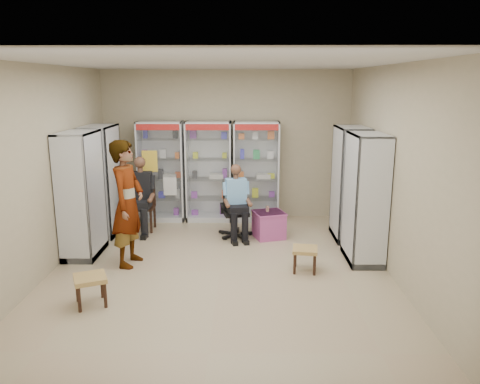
{
  "coord_description": "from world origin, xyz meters",
  "views": [
    {
      "loc": [
        0.37,
        -6.5,
        2.74
      ],
      "look_at": [
        0.3,
        0.7,
        1.05
      ],
      "focal_mm": 35.0,
      "sensor_mm": 36.0,
      "label": 1
    }
  ],
  "objects_px": {
    "cabinet_back_left": "(162,171)",
    "cabinet_right_far": "(350,184)",
    "cabinet_back_mid": "(209,172)",
    "woven_stool_b": "(91,290)",
    "cabinet_back_right": "(256,172)",
    "cabinet_left_far": "(102,181)",
    "seated_shopkeeper": "(236,203)",
    "wooden_chair": "(143,206)",
    "standing_man": "(128,204)",
    "pink_trunk": "(269,225)",
    "cabinet_left_near": "(81,195)",
    "cabinet_right_near": "(365,199)",
    "woven_stool_a": "(305,259)",
    "office_chair": "(236,210)"
  },
  "relations": [
    {
      "from": "cabinet_back_left",
      "to": "cabinet_right_far",
      "type": "relative_size",
      "value": 1.0
    },
    {
      "from": "cabinet_back_mid",
      "to": "woven_stool_b",
      "type": "distance_m",
      "value": 4.07
    },
    {
      "from": "cabinet_back_right",
      "to": "cabinet_left_far",
      "type": "xyz_separation_m",
      "value": [
        -2.83,
        -0.93,
        0.0
      ]
    },
    {
      "from": "cabinet_right_far",
      "to": "woven_stool_b",
      "type": "relative_size",
      "value": 5.22
    },
    {
      "from": "cabinet_left_far",
      "to": "seated_shopkeeper",
      "type": "height_order",
      "value": "cabinet_left_far"
    },
    {
      "from": "cabinet_left_far",
      "to": "wooden_chair",
      "type": "relative_size",
      "value": 2.13
    },
    {
      "from": "wooden_chair",
      "to": "standing_man",
      "type": "relative_size",
      "value": 0.49
    },
    {
      "from": "pink_trunk",
      "to": "cabinet_left_near",
      "type": "bearing_deg",
      "value": -163.68
    },
    {
      "from": "cabinet_back_right",
      "to": "cabinet_back_mid",
      "type": "bearing_deg",
      "value": 180.0
    },
    {
      "from": "cabinet_back_left",
      "to": "cabinet_right_near",
      "type": "bearing_deg",
      "value": -32.28
    },
    {
      "from": "wooden_chair",
      "to": "seated_shopkeeper",
      "type": "relative_size",
      "value": 0.75
    },
    {
      "from": "cabinet_back_left",
      "to": "woven_stool_a",
      "type": "xyz_separation_m",
      "value": [
        2.57,
        -2.69,
        -0.82
      ]
    },
    {
      "from": "cabinet_back_right",
      "to": "cabinet_right_near",
      "type": "relative_size",
      "value": 1.0
    },
    {
      "from": "cabinet_right_near",
      "to": "office_chair",
      "type": "height_order",
      "value": "cabinet_right_near"
    },
    {
      "from": "cabinet_back_mid",
      "to": "cabinet_right_far",
      "type": "height_order",
      "value": "same"
    },
    {
      "from": "cabinet_right_near",
      "to": "wooden_chair",
      "type": "bearing_deg",
      "value": 68.36
    },
    {
      "from": "office_chair",
      "to": "cabinet_left_far",
      "type": "bearing_deg",
      "value": 164.52
    },
    {
      "from": "cabinet_left_near",
      "to": "woven_stool_b",
      "type": "relative_size",
      "value": 5.22
    },
    {
      "from": "office_chair",
      "to": "pink_trunk",
      "type": "relative_size",
      "value": 1.98
    },
    {
      "from": "cabinet_back_mid",
      "to": "cabinet_back_right",
      "type": "height_order",
      "value": "same"
    },
    {
      "from": "office_chair",
      "to": "standing_man",
      "type": "relative_size",
      "value": 0.51
    },
    {
      "from": "seated_shopkeeper",
      "to": "standing_man",
      "type": "distance_m",
      "value": 2.1
    },
    {
      "from": "office_chair",
      "to": "woven_stool_a",
      "type": "height_order",
      "value": "office_chair"
    },
    {
      "from": "cabinet_back_left",
      "to": "cabinet_left_far",
      "type": "relative_size",
      "value": 1.0
    },
    {
      "from": "cabinet_right_far",
      "to": "office_chair",
      "type": "height_order",
      "value": "cabinet_right_far"
    },
    {
      "from": "cabinet_back_left",
      "to": "office_chair",
      "type": "relative_size",
      "value": 2.02
    },
    {
      "from": "wooden_chair",
      "to": "cabinet_left_near",
      "type": "bearing_deg",
      "value": -117.61
    },
    {
      "from": "wooden_chair",
      "to": "pink_trunk",
      "type": "bearing_deg",
      "value": -9.84
    },
    {
      "from": "cabinet_left_near",
      "to": "cabinet_right_near",
      "type": "bearing_deg",
      "value": 87.43
    },
    {
      "from": "cabinet_back_left",
      "to": "cabinet_back_right",
      "type": "relative_size",
      "value": 1.0
    },
    {
      "from": "seated_shopkeeper",
      "to": "cabinet_left_near",
      "type": "bearing_deg",
      "value": -171.77
    },
    {
      "from": "cabinet_left_far",
      "to": "cabinet_back_left",
      "type": "bearing_deg",
      "value": 135.0
    },
    {
      "from": "seated_shopkeeper",
      "to": "woven_stool_a",
      "type": "relative_size",
      "value": 3.49
    },
    {
      "from": "cabinet_back_left",
      "to": "wooden_chair",
      "type": "relative_size",
      "value": 2.13
    },
    {
      "from": "cabinet_back_left",
      "to": "cabinet_right_far",
      "type": "bearing_deg",
      "value": -17.75
    },
    {
      "from": "cabinet_right_far",
      "to": "woven_stool_b",
      "type": "xyz_separation_m",
      "value": [
        -3.79,
        -2.67,
        -0.81
      ]
    },
    {
      "from": "cabinet_left_near",
      "to": "wooden_chair",
      "type": "height_order",
      "value": "cabinet_left_near"
    },
    {
      "from": "cabinet_back_mid",
      "to": "seated_shopkeeper",
      "type": "height_order",
      "value": "cabinet_back_mid"
    },
    {
      "from": "pink_trunk",
      "to": "cabinet_right_far",
      "type": "bearing_deg",
      "value": 0.39
    },
    {
      "from": "cabinet_right_near",
      "to": "standing_man",
      "type": "xyz_separation_m",
      "value": [
        -3.62,
        -0.2,
        -0.04
      ]
    },
    {
      "from": "standing_man",
      "to": "cabinet_right_far",
      "type": "bearing_deg",
      "value": -61.0
    },
    {
      "from": "seated_shopkeeper",
      "to": "cabinet_left_far",
      "type": "bearing_deg",
      "value": 163.35
    },
    {
      "from": "cabinet_left_near",
      "to": "pink_trunk",
      "type": "bearing_deg",
      "value": 106.32
    },
    {
      "from": "seated_shopkeeper",
      "to": "cabinet_back_mid",
      "type": "bearing_deg",
      "value": 104.42
    },
    {
      "from": "cabinet_back_left",
      "to": "pink_trunk",
      "type": "distance_m",
      "value": 2.52
    },
    {
      "from": "cabinet_back_right",
      "to": "cabinet_left_near",
      "type": "bearing_deg",
      "value": -144.35
    },
    {
      "from": "seated_shopkeeper",
      "to": "standing_man",
      "type": "relative_size",
      "value": 0.65
    },
    {
      "from": "seated_shopkeeper",
      "to": "cabinet_back_right",
      "type": "bearing_deg",
      "value": 58.51
    },
    {
      "from": "wooden_chair",
      "to": "pink_trunk",
      "type": "relative_size",
      "value": 1.88
    },
    {
      "from": "office_chair",
      "to": "woven_stool_b",
      "type": "xyz_separation_m",
      "value": [
        -1.77,
        -2.74,
        -0.3
      ]
    }
  ]
}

